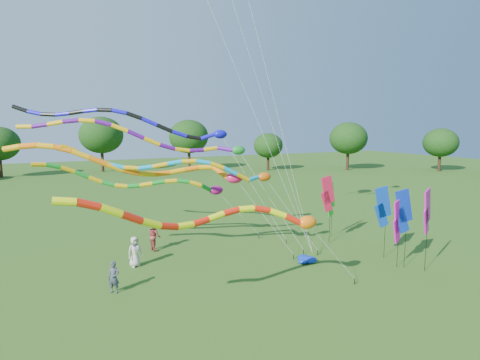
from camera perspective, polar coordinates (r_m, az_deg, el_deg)
name	(u,v)px	position (r m, az deg, el deg)	size (l,w,h in m)	color
ground	(320,291)	(20.36, 11.26, -15.17)	(160.00, 160.00, 0.00)	#255416
tree_ring	(333,194)	(15.31, 13.04, -1.95)	(119.84, 118.97, 9.44)	#382314
tube_kite_red	(233,218)	(16.47, -0.98, -5.39)	(13.24, 1.55, 6.16)	black
tube_kite_orange	(158,167)	(21.90, -11.52, 1.76)	(14.52, 3.57, 7.61)	black
tube_kite_purple	(158,140)	(22.69, -11.54, 5.66)	(15.00, 4.55, 8.87)	black
tube_kite_blue	(142,123)	(25.86, -13.78, 7.82)	(15.56, 6.63, 9.71)	black
tube_kite_cyan	(195,169)	(21.71, -6.39, 1.62)	(13.72, 2.59, 7.46)	black
tube_kite_green	(155,183)	(26.11, -11.96, -0.40)	(13.70, 2.34, 6.33)	black
banner_pole_blue_a	(403,211)	(23.79, 22.20, -4.14)	(1.15, 0.33, 4.47)	black
banner_pole_blue_b	(383,207)	(25.14, 19.62, -3.63)	(1.15, 0.31, 4.37)	black
banner_pole_magenta_a	(398,221)	(23.68, 21.50, -5.48)	(1.11, 0.49, 3.93)	black
banner_pole_green	(330,200)	(28.93, 12.74, -2.76)	(1.11, 0.50, 3.94)	black
banner_pole_magenta_b	(427,212)	(23.52, 25.06, -4.08)	(1.09, 0.55, 4.61)	black
banner_pole_red	(328,194)	(27.31, 12.34, -1.97)	(1.16, 0.08, 4.60)	black
blue_nylon_heap	(307,259)	(24.04, 9.53, -11.06)	(1.13, 1.35, 0.37)	#0D2CB4
person_a	(135,252)	(23.56, -14.73, -9.83)	(0.84, 0.55, 1.73)	beige
person_b	(114,277)	(20.37, -17.51, -13.07)	(0.56, 0.37, 1.53)	#393D50
person_c	(155,236)	(26.26, -12.06, -7.78)	(0.89, 0.70, 1.84)	#923535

